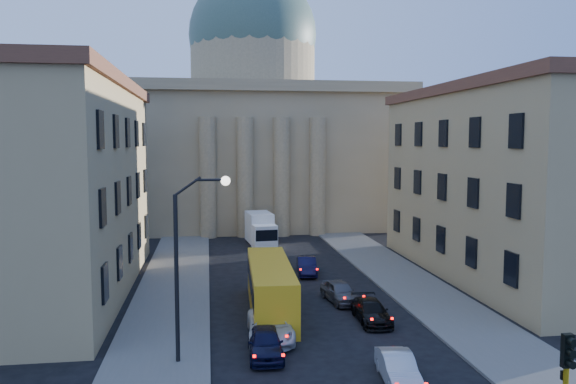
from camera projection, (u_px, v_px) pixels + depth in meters
The scene contains 14 objects.
sidewalk_left at pixel (170, 303), 36.01m from camera, with size 5.00×60.00×0.15m, color #615E58.
sidewalk_right at pixel (423, 293), 38.42m from camera, with size 5.00×60.00×0.15m, color #615E58.
church at pixel (254, 130), 73.08m from camera, with size 68.02×28.76×36.60m.
building_left at pixel (45, 185), 38.09m from camera, with size 11.60×26.60×14.70m.
building_right at pixel (511, 180), 42.90m from camera, with size 11.60×26.60×14.70m.
street_lamp at pixel (188, 253), 25.90m from camera, with size 2.62×0.44×8.83m.
car_left_near at pixel (265, 342), 27.18m from camera, with size 1.65×4.09×1.39m, color black.
car_right_near at pixel (398, 368), 24.25m from camera, with size 1.34×3.85×1.27m, color #AFB3B7.
car_left_mid at pixel (270, 326), 29.59m from camera, with size 2.34×5.08×1.41m, color silver.
car_right_mid at pixel (371, 311), 32.38m from camera, with size 1.72×4.22×1.23m, color black.
car_right_far at pixel (340, 292), 36.40m from camera, with size 1.62×4.03×1.37m, color #515257.
car_right_distant at pixel (307, 266), 43.92m from camera, with size 1.42×4.07×1.34m, color black.
city_bus at pixel (270, 286), 34.23m from camera, with size 2.87×10.72×3.00m.
box_truck at pixel (261, 230), 56.31m from camera, with size 2.84×6.00×3.19m.
Camera 1 is at (-6.01, -17.94, 10.43)m, focal length 35.00 mm.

